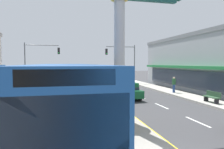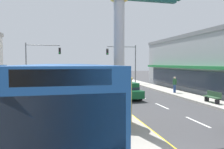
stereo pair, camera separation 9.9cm
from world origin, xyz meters
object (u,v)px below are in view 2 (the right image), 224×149
object	(u,v)px
sedan_kerb_right	(65,85)
street_bench	(213,97)
pedestrian_far_side	(175,84)
traffic_light_left_side	(39,57)
district_sign	(119,53)
suv_mid_left_lane	(111,82)
bus_far_left_oncoming	(64,96)
sedan_near_right_lane	(31,88)
storefront_right	(216,63)
traffic_light_right_side	(125,57)
sedan_near_left_lane	(127,90)

from	to	relation	value
sedan_kerb_right	street_bench	distance (m)	15.53
pedestrian_far_side	traffic_light_left_side	bearing A→B (deg)	143.49
district_sign	traffic_light_left_side	bearing A→B (deg)	107.44
suv_mid_left_lane	bus_far_left_oncoming	distance (m)	17.23
sedan_near_right_lane	pedestrian_far_side	distance (m)	14.83
storefront_right	traffic_light_left_side	xyz separation A→B (m)	(-21.82, 8.96, 0.85)
traffic_light_right_side	district_sign	bearing A→B (deg)	-107.13
sedan_near_left_lane	district_sign	bearing A→B (deg)	-109.66
traffic_light_right_side	sedan_near_right_lane	distance (m)	16.14
storefront_right	sedan_near_left_lane	xyz separation A→B (m)	(-12.58, -3.53, -2.61)
district_sign	traffic_light_right_side	bearing A→B (deg)	72.87
storefront_right	bus_far_left_oncoming	distance (m)	22.26
street_bench	traffic_light_left_side	bearing A→B (deg)	131.82
bus_far_left_oncoming	traffic_light_right_side	bearing A→B (deg)	67.26
sedan_near_right_lane	sedan_kerb_right	bearing A→B (deg)	40.49
suv_mid_left_lane	traffic_light_right_side	bearing A→B (deg)	58.25
traffic_light_left_side	sedan_near_right_lane	distance (m)	9.81
district_sign	pedestrian_far_side	size ratio (longest dim) A/B	4.73
traffic_light_left_side	street_bench	xyz separation A→B (m)	(15.05, -16.83, -3.60)
suv_mid_left_lane	pedestrian_far_side	bearing A→B (deg)	-44.76
sedan_near_right_lane	street_bench	bearing A→B (deg)	-27.40
district_sign	suv_mid_left_lane	distance (m)	15.54
sedan_near_left_lane	bus_far_left_oncoming	size ratio (longest dim) A/B	0.39
sedan_near_left_lane	street_bench	size ratio (longest dim) A/B	2.74
traffic_light_left_side	street_bench	distance (m)	22.86
district_sign	sedan_kerb_right	bearing A→B (deg)	101.36
sedan_near_left_lane	traffic_light_right_side	bearing A→B (deg)	74.46
traffic_light_left_side	pedestrian_far_side	size ratio (longest dim) A/B	3.66
traffic_light_left_side	suv_mid_left_lane	distance (m)	11.19
traffic_light_right_side	sedan_near_right_lane	xyz separation A→B (m)	(-12.54, -9.56, -3.46)
traffic_light_right_side	suv_mid_left_lane	distance (m)	7.55
traffic_light_right_side	bus_far_left_oncoming	distance (m)	24.01
traffic_light_left_side	suv_mid_left_lane	xyz separation A→B (m)	(9.24, -5.40, -3.26)
district_sign	bus_far_left_oncoming	xyz separation A→B (m)	(-2.83, -1.24, -1.98)
storefront_right	traffic_light_right_side	bearing A→B (deg)	133.90
sedan_near_left_lane	street_bench	bearing A→B (deg)	-36.71
sedan_near_right_lane	street_bench	world-z (taller)	sedan_near_right_lane
sedan_near_left_lane	street_bench	xyz separation A→B (m)	(5.81, -4.33, -0.14)
traffic_light_right_side	sedan_near_left_lane	distance (m)	13.81
traffic_light_left_side	sedan_near_left_lane	size ratio (longest dim) A/B	1.41
traffic_light_right_side	street_bench	world-z (taller)	traffic_light_right_side
sedan_near_left_lane	pedestrian_far_side	bearing A→B (deg)	13.69
storefront_right	traffic_light_right_side	size ratio (longest dim) A/B	3.55
traffic_light_left_side	bus_far_left_oncoming	world-z (taller)	traffic_light_left_side
storefront_right	traffic_light_left_side	size ratio (longest dim) A/B	3.55
district_sign	suv_mid_left_lane	bearing A→B (deg)	79.32
street_bench	traffic_light_right_side	bearing A→B (deg)	97.38
sedan_near_left_lane	pedestrian_far_side	world-z (taller)	pedestrian_far_side
district_sign	sedan_kerb_right	world-z (taller)	district_sign
bus_far_left_oncoming	pedestrian_far_side	size ratio (longest dim) A/B	6.63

